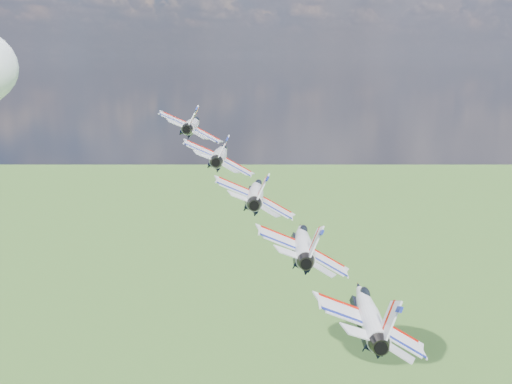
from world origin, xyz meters
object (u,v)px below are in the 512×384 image
at_px(jet_0, 193,124).
at_px(jet_4, 368,312).
at_px(jet_2, 256,192).
at_px(jet_3, 303,242).
at_px(jet_1, 221,154).

xyz_separation_m(jet_0, jet_4, (36.16, -33.13, -11.26)).
height_order(jet_0, jet_2, jet_0).
bearing_deg(jet_0, jet_3, -65.46).
bearing_deg(jet_0, jet_2, -65.46).
distance_m(jet_0, jet_2, 25.16).
xyz_separation_m(jet_0, jet_3, (27.12, -24.85, -8.44)).
relative_size(jet_3, jet_4, 1.00).
xyz_separation_m(jet_0, jet_1, (9.04, -8.28, -2.81)).
bearing_deg(jet_1, jet_0, 114.54).
relative_size(jet_0, jet_3, 1.00).
height_order(jet_1, jet_4, jet_1).
relative_size(jet_0, jet_2, 1.00).
distance_m(jet_1, jet_4, 37.74).
distance_m(jet_2, jet_4, 25.16).
height_order(jet_3, jet_4, jet_3).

